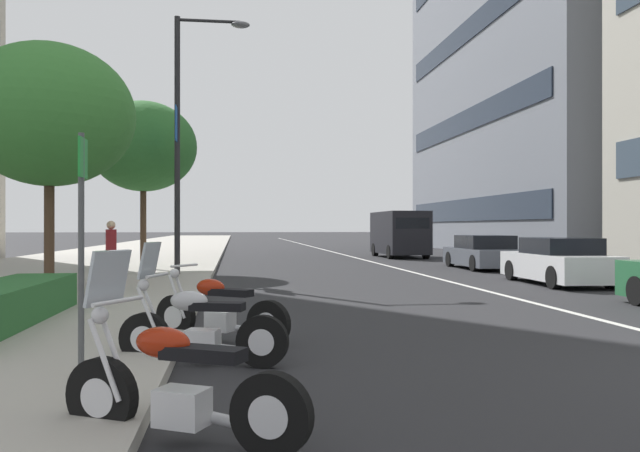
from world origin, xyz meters
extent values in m
cube|color=#A39E93|center=(30.00, 12.23, 0.07)|extent=(160.00, 10.20, 0.15)
cube|color=silver|center=(35.00, 0.00, 0.00)|extent=(110.00, 0.16, 0.01)
cylinder|color=black|center=(-0.02, 7.47, 0.31)|extent=(0.39, 0.60, 0.62)
cylinder|color=silver|center=(-0.02, 7.47, 0.31)|extent=(0.26, 0.33, 0.31)
cylinder|color=black|center=(-0.71, 6.17, 0.31)|extent=(0.39, 0.60, 0.62)
cylinder|color=silver|center=(-0.71, 6.17, 0.31)|extent=(0.26, 0.33, 0.31)
cube|color=silver|center=(-0.37, 6.82, 0.29)|extent=(0.41, 0.46, 0.28)
cube|color=black|center=(-0.45, 6.66, 0.71)|extent=(0.49, 0.67, 0.10)
ellipsoid|color=#991E0A|center=(-0.29, 6.97, 0.77)|extent=(0.43, 0.52, 0.24)
cylinder|color=silver|center=(-0.12, 7.43, 0.61)|extent=(0.19, 0.30, 0.64)
cylinder|color=silver|center=(0.00, 7.37, 0.61)|extent=(0.19, 0.30, 0.64)
cylinder|color=silver|center=(-0.10, 7.33, 1.07)|extent=(0.55, 0.31, 0.04)
sphere|color=silver|center=(-0.02, 7.49, 0.95)|extent=(0.14, 0.14, 0.14)
cube|color=#B2BCC6|center=(-0.05, 7.42, 1.25)|extent=(0.45, 0.31, 0.44)
cylinder|color=silver|center=(-0.38, 6.51, 0.18)|extent=(0.40, 0.65, 0.16)
cylinder|color=black|center=(2.64, 7.50, 0.31)|extent=(0.29, 0.63, 0.62)
cylinder|color=silver|center=(2.64, 7.50, 0.31)|extent=(0.21, 0.33, 0.31)
cylinder|color=black|center=(2.23, 6.10, 0.31)|extent=(0.29, 0.63, 0.62)
cylinder|color=silver|center=(2.23, 6.10, 0.31)|extent=(0.21, 0.33, 0.31)
cube|color=silver|center=(2.43, 6.80, 0.29)|extent=(0.36, 0.44, 0.28)
cube|color=black|center=(2.38, 6.63, 0.71)|extent=(0.39, 0.68, 0.10)
ellipsoid|color=#B2B2B7|center=(2.48, 6.97, 0.77)|extent=(0.36, 0.51, 0.24)
cylinder|color=silver|center=(2.55, 7.44, 0.61)|extent=(0.13, 0.32, 0.64)
cylinder|color=silver|center=(2.68, 7.40, 0.61)|extent=(0.13, 0.32, 0.64)
cylinder|color=silver|center=(2.59, 7.35, 1.07)|extent=(0.59, 0.20, 0.04)
sphere|color=silver|center=(2.65, 7.52, 0.95)|extent=(0.14, 0.14, 0.14)
cube|color=#B2BCC6|center=(2.62, 7.44, 1.25)|extent=(0.46, 0.24, 0.44)
cylinder|color=silver|center=(2.49, 6.49, 0.19)|extent=(0.28, 0.68, 0.16)
cylinder|color=black|center=(4.38, 7.29, 0.32)|extent=(0.46, 0.60, 0.65)
cylinder|color=silver|center=(4.38, 7.29, 0.32)|extent=(0.29, 0.34, 0.32)
cylinder|color=black|center=(3.50, 5.97, 0.32)|extent=(0.46, 0.60, 0.65)
cylinder|color=silver|center=(3.50, 5.97, 0.32)|extent=(0.29, 0.34, 0.32)
cube|color=silver|center=(3.94, 6.63, 0.31)|extent=(0.43, 0.46, 0.28)
cube|color=black|center=(3.84, 6.48, 0.72)|extent=(0.54, 0.65, 0.10)
ellipsoid|color=#991E0A|center=(4.03, 6.77, 0.78)|extent=(0.46, 0.52, 0.24)
cylinder|color=silver|center=(4.28, 7.26, 0.63)|extent=(0.21, 0.29, 0.64)
cylinder|color=silver|center=(4.40, 7.19, 0.63)|extent=(0.21, 0.29, 0.64)
cylinder|color=silver|center=(4.29, 7.16, 1.08)|extent=(0.52, 0.36, 0.04)
sphere|color=silver|center=(4.39, 7.31, 0.96)|extent=(0.14, 0.14, 0.14)
cylinder|color=silver|center=(3.90, 6.32, 0.19)|extent=(0.46, 0.62, 0.16)
cylinder|color=black|center=(7.10, -1.96, 0.31)|extent=(0.63, 0.25, 0.62)
cube|color=silver|center=(12.12, -2.82, 0.51)|extent=(4.40, 1.90, 0.73)
cube|color=black|center=(11.95, -2.81, 1.11)|extent=(2.14, 1.68, 0.46)
cylinder|color=black|center=(13.58, -2.08, 0.31)|extent=(0.63, 0.24, 0.62)
cylinder|color=black|center=(13.52, -3.66, 0.31)|extent=(0.63, 0.24, 0.62)
cylinder|color=black|center=(10.72, -1.98, 0.31)|extent=(0.63, 0.24, 0.62)
cylinder|color=black|center=(10.66, -3.56, 0.31)|extent=(0.63, 0.24, 0.62)
cube|color=#4C515B|center=(18.87, -3.27, 0.48)|extent=(4.50, 2.00, 0.66)
cube|color=black|center=(18.67, -3.26, 1.07)|extent=(2.33, 1.79, 0.51)
cylinder|color=black|center=(20.36, -2.45, 0.31)|extent=(0.63, 0.24, 0.62)
cylinder|color=black|center=(20.32, -4.17, 0.31)|extent=(0.63, 0.24, 0.62)
cylinder|color=black|center=(17.42, -2.37, 0.31)|extent=(0.63, 0.24, 0.62)
cylinder|color=black|center=(17.38, -4.09, 0.31)|extent=(0.63, 0.24, 0.62)
cube|color=black|center=(28.58, -2.44, 1.35)|extent=(5.07, 2.16, 2.25)
cube|color=black|center=(26.08, -2.47, 1.84)|extent=(0.06, 1.76, 0.56)
cylinder|color=black|center=(30.28, -1.47, 0.36)|extent=(0.72, 0.27, 0.72)
cylinder|color=black|center=(30.31, -3.36, 0.36)|extent=(0.72, 0.27, 0.72)
cylinder|color=black|center=(26.85, -1.51, 0.36)|extent=(0.72, 0.27, 0.72)
cylinder|color=black|center=(26.88, -3.41, 0.36)|extent=(0.72, 0.27, 0.72)
cylinder|color=#47494C|center=(1.41, 7.96, 1.37)|extent=(0.06, 0.06, 2.44)
cube|color=#1E8C33|center=(1.41, 7.94, 2.34)|extent=(0.32, 0.02, 0.40)
cylinder|color=#232326|center=(15.54, 8.24, 4.26)|extent=(0.18, 0.18, 8.21)
cylinder|color=#232326|center=(15.54, 7.24, 8.26)|extent=(0.10, 2.00, 0.10)
ellipsoid|color=slate|center=(15.54, 6.24, 8.18)|extent=(0.44, 0.60, 0.20)
cube|color=#194C99|center=(15.19, 8.24, 4.89)|extent=(0.56, 0.03, 1.10)
cube|color=#194C99|center=(15.89, 8.24, 4.89)|extent=(0.56, 0.03, 1.10)
cylinder|color=#473323|center=(9.59, 10.51, 1.44)|extent=(0.22, 0.22, 2.59)
ellipsoid|color=#387A33|center=(9.59, 10.51, 4.13)|extent=(3.72, 3.72, 3.16)
cylinder|color=#473323|center=(18.60, 9.72, 1.64)|extent=(0.22, 0.22, 2.98)
ellipsoid|color=#2D6B2D|center=(18.60, 9.72, 4.58)|extent=(3.85, 3.85, 3.27)
cube|color=maroon|center=(12.37, 9.70, 0.58)|extent=(0.37, 0.31, 0.85)
cube|color=maroon|center=(12.37, 9.70, 1.29)|extent=(0.45, 0.34, 0.58)
sphere|color=beige|center=(12.37, 9.70, 1.70)|extent=(0.23, 0.23, 0.23)
cube|color=slate|center=(36.34, -19.49, 17.53)|extent=(26.40, 20.71, 35.07)
cube|color=#232D3D|center=(36.34, -9.10, 2.81)|extent=(23.76, 0.08, 1.50)
cube|color=#232D3D|center=(36.34, -9.10, 8.84)|extent=(23.76, 0.08, 1.50)
cube|color=#232D3D|center=(36.34, -9.10, 14.87)|extent=(23.76, 0.08, 1.50)
camera|label=1|loc=(-5.28, 6.43, 1.65)|focal=35.97mm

